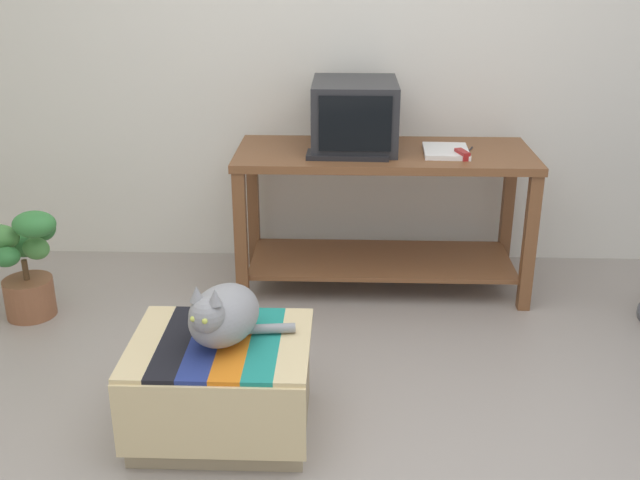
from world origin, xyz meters
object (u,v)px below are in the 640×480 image
(tv_monitor, at_px, (355,116))
(cat, at_px, (223,315))
(stapler, at_px, (462,155))
(desk, at_px, (383,195))
(keyboard, at_px, (348,155))
(book, at_px, (446,151))
(ottoman_with_blanket, at_px, (222,386))
(potted_plant, at_px, (24,262))

(tv_monitor, relative_size, cat, 1.20)
(cat, xyz_separation_m, stapler, (1.00, 1.19, 0.28))
(desk, height_order, keyboard, keyboard)
(desk, bearing_deg, keyboard, -143.41)
(book, distance_m, ottoman_with_blanket, 1.68)
(tv_monitor, relative_size, book, 1.79)
(ottoman_with_blanket, bearing_deg, potted_plant, 140.88)
(desk, bearing_deg, stapler, -20.45)
(desk, distance_m, book, 0.39)
(ottoman_with_blanket, distance_m, cat, 0.30)
(keyboard, xyz_separation_m, cat, (-0.44, -1.19, -0.27))
(potted_plant, bearing_deg, cat, -38.85)
(ottoman_with_blanket, height_order, cat, cat)
(book, height_order, potted_plant, book)
(potted_plant, relative_size, stapler, 5.22)
(book, relative_size, stapler, 2.51)
(potted_plant, height_order, stapler, stapler)
(desk, distance_m, tv_monitor, 0.43)
(stapler, bearing_deg, keyboard, 163.26)
(cat, bearing_deg, desk, 83.16)
(keyboard, distance_m, potted_plant, 1.65)
(keyboard, relative_size, book, 1.45)
(potted_plant, bearing_deg, stapler, 7.84)
(desk, distance_m, keyboard, 0.34)
(stapler, bearing_deg, desk, 142.81)
(book, xyz_separation_m, potted_plant, (-2.04, -0.38, -0.47))
(tv_monitor, distance_m, cat, 1.52)
(stapler, bearing_deg, ottoman_with_blanket, -147.58)
(cat, height_order, potted_plant, cat)
(keyboard, distance_m, book, 0.50)
(potted_plant, distance_m, stapler, 2.18)
(ottoman_with_blanket, height_order, stapler, stapler)
(tv_monitor, height_order, stapler, tv_monitor)
(potted_plant, bearing_deg, keyboard, 10.53)
(keyboard, relative_size, ottoman_with_blanket, 0.61)
(desk, xyz_separation_m, book, (0.30, -0.04, 0.25))
(tv_monitor, relative_size, potted_plant, 0.86)
(tv_monitor, xyz_separation_m, potted_plant, (-1.59, -0.48, -0.62))
(keyboard, xyz_separation_m, stapler, (0.56, 0.00, 0.01))
(potted_plant, bearing_deg, desk, 13.81)
(keyboard, relative_size, stapler, 3.64)
(ottoman_with_blanket, bearing_deg, cat, -17.62)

